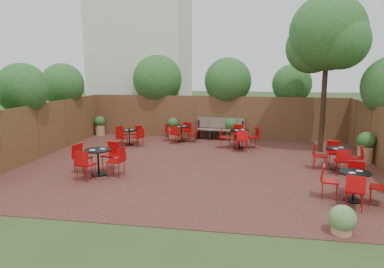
# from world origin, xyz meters

# --- Properties ---
(ground) EXTENTS (80.00, 80.00, 0.00)m
(ground) POSITION_xyz_m (0.00, 0.00, 0.00)
(ground) COLOR #354F23
(ground) RESTS_ON ground
(courtyard_paving) EXTENTS (12.00, 10.00, 0.02)m
(courtyard_paving) POSITION_xyz_m (0.00, 0.00, 0.01)
(courtyard_paving) COLOR #371916
(courtyard_paving) RESTS_ON ground
(fence_back) EXTENTS (12.00, 0.08, 2.00)m
(fence_back) POSITION_xyz_m (0.00, 5.00, 1.00)
(fence_back) COLOR brown
(fence_back) RESTS_ON ground
(fence_left) EXTENTS (0.08, 10.00, 2.00)m
(fence_left) POSITION_xyz_m (-6.00, 0.00, 1.00)
(fence_left) COLOR brown
(fence_left) RESTS_ON ground
(neighbour_building) EXTENTS (5.00, 4.00, 8.00)m
(neighbour_building) POSITION_xyz_m (-4.50, 8.00, 4.00)
(neighbour_building) COLOR silver
(neighbour_building) RESTS_ON ground
(overhang_foliage) EXTENTS (15.40, 10.43, 2.42)m
(overhang_foliage) POSITION_xyz_m (-1.41, 3.15, 2.64)
(overhang_foliage) COLOR #21571C
(overhang_foliage) RESTS_ON ground
(courtyard_tree) EXTENTS (2.94, 2.87, 6.01)m
(courtyard_tree) POSITION_xyz_m (4.41, 2.80, 4.42)
(courtyard_tree) COLOR black
(courtyard_tree) RESTS_ON courtyard_paving
(park_bench_left) EXTENTS (1.67, 0.67, 1.01)m
(park_bench_left) POSITION_xyz_m (-0.03, 4.63, 0.54)
(park_bench_left) COLOR brown
(park_bench_left) RESTS_ON courtyard_paving
(park_bench_right) EXTENTS (1.65, 0.58, 1.01)m
(park_bench_right) POSITION_xyz_m (0.55, 4.63, 0.54)
(park_bench_right) COLOR brown
(park_bench_right) RESTS_ON courtyard_paving
(bistro_tables) EXTENTS (9.41, 8.04, 0.93)m
(bistro_tables) POSITION_xyz_m (0.46, 0.56, 0.46)
(bistro_tables) COLOR black
(bistro_tables) RESTS_ON courtyard_paving
(planters) EXTENTS (11.86, 4.00, 1.10)m
(planters) POSITION_xyz_m (0.38, 3.53, 0.57)
(planters) COLOR tan
(planters) RESTS_ON courtyard_paving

